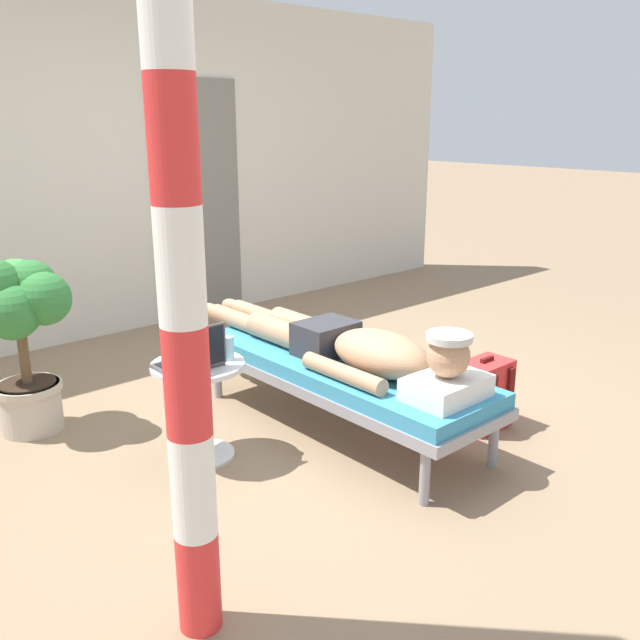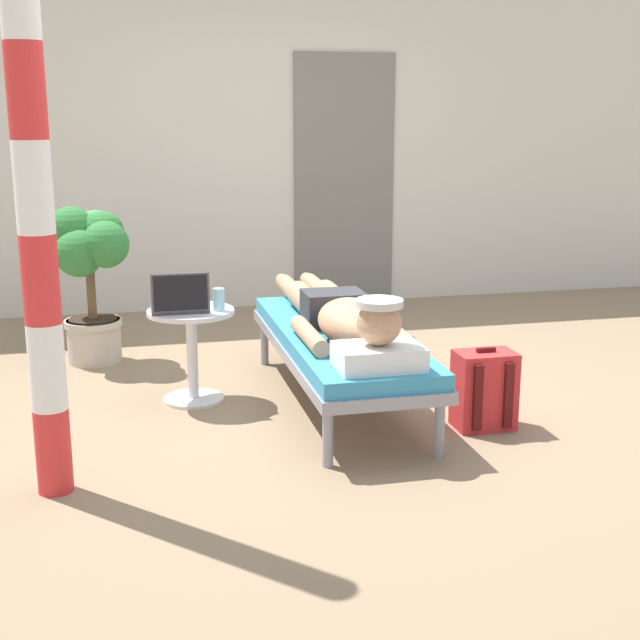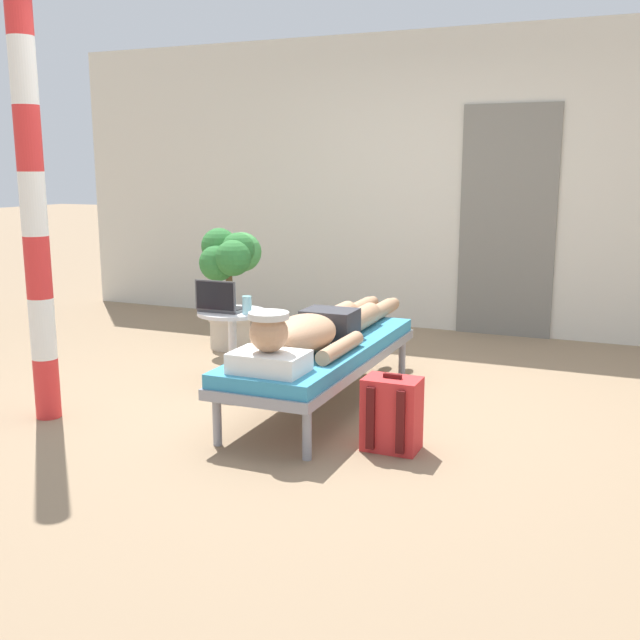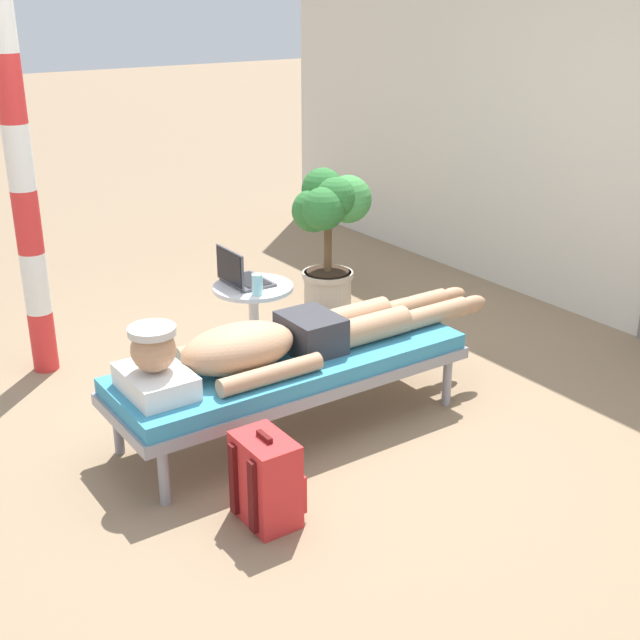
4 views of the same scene
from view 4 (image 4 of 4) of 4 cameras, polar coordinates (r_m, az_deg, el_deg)
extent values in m
plane|color=#8C7256|center=(4.53, -0.37, -7.01)|extent=(40.00, 40.00, 0.00)
cube|color=beige|center=(5.87, 20.93, 12.25)|extent=(7.60, 0.20, 2.70)
cylinder|color=gray|center=(5.08, 4.50, -2.01)|extent=(0.05, 0.05, 0.28)
cylinder|color=gray|center=(4.71, 8.62, -4.18)|extent=(0.05, 0.05, 0.28)
cylinder|color=gray|center=(4.32, -13.56, -7.14)|extent=(0.05, 0.05, 0.28)
cylinder|color=gray|center=(3.88, -10.56, -10.42)|extent=(0.05, 0.05, 0.28)
cube|color=gray|center=(4.35, -1.98, -3.71)|extent=(0.64, 1.90, 0.06)
cube|color=teal|center=(4.32, -1.99, -2.88)|extent=(0.61, 1.86, 0.08)
cube|color=white|center=(3.97, -11.08, -4.11)|extent=(0.40, 0.28, 0.11)
sphere|color=tan|center=(3.91, -11.25, -2.00)|extent=(0.21, 0.21, 0.21)
cylinder|color=silver|center=(3.87, -11.35, -0.72)|extent=(0.22, 0.22, 0.03)
ellipsoid|color=tan|center=(4.12, -5.56, -1.90)|extent=(0.35, 0.60, 0.23)
cylinder|color=tan|center=(4.35, -6.37, -1.63)|extent=(0.09, 0.55, 0.09)
cylinder|color=tan|center=(4.00, -3.35, -3.71)|extent=(0.09, 0.55, 0.09)
cube|color=#333338|center=(4.33, -0.59, -0.86)|extent=(0.33, 0.26, 0.19)
cylinder|color=tan|center=(4.59, 2.34, 0.18)|extent=(0.15, 0.42, 0.15)
cylinder|color=tan|center=(4.85, 6.42, 1.02)|extent=(0.11, 0.44, 0.11)
ellipsoid|color=tan|center=(5.03, 8.93, 1.63)|extent=(0.09, 0.20, 0.10)
cylinder|color=tan|center=(4.46, 3.64, -0.48)|extent=(0.15, 0.42, 0.15)
cylinder|color=tan|center=(4.73, 7.75, 0.42)|extent=(0.11, 0.44, 0.11)
ellipsoid|color=tan|center=(4.92, 10.27, 1.06)|extent=(0.09, 0.20, 0.10)
cylinder|color=silver|center=(5.20, -4.41, -3.00)|extent=(0.34, 0.34, 0.02)
cylinder|color=silver|center=(5.10, -4.49, -0.46)|extent=(0.06, 0.06, 0.48)
cylinder|color=silver|center=(5.01, -4.57, 2.21)|extent=(0.48, 0.48, 0.02)
cube|color=#4C4C51|center=(5.05, -4.92, 2.62)|extent=(0.31, 0.22, 0.02)
cube|color=black|center=(5.05, -4.83, 2.74)|extent=(0.27, 0.15, 0.00)
cube|color=#4C4C51|center=(4.96, -6.13, 3.59)|extent=(0.31, 0.01, 0.21)
cube|color=black|center=(4.96, -6.21, 3.58)|extent=(0.29, 0.00, 0.19)
cylinder|color=#99D8E5|center=(4.83, -4.29, 2.42)|extent=(0.06, 0.06, 0.12)
cube|color=red|center=(3.69, -3.72, -10.77)|extent=(0.30, 0.20, 0.40)
cube|color=red|center=(3.78, -2.10, -11.13)|extent=(0.23, 0.04, 0.18)
cube|color=#531212|center=(3.71, -5.90, -10.70)|extent=(0.04, 0.02, 0.34)
cube|color=#531212|center=(3.59, -4.59, -11.89)|extent=(0.04, 0.02, 0.34)
cube|color=#531212|center=(3.58, -3.80, -7.91)|extent=(0.10, 0.02, 0.02)
cylinder|color=#BFB29E|center=(6.04, 0.52, 2.02)|extent=(0.34, 0.34, 0.28)
cylinder|color=#BFB29E|center=(6.00, 0.53, 3.10)|extent=(0.37, 0.37, 0.04)
cylinder|color=#332319|center=(5.99, 0.53, 3.33)|extent=(0.31, 0.31, 0.01)
cylinder|color=brown|center=(5.93, 0.53, 5.20)|extent=(0.06, 0.06, 0.42)
sphere|color=#2D7233|center=(5.77, 1.08, 8.32)|extent=(0.28, 0.28, 0.28)
sphere|color=#429347|center=(5.88, 1.91, 8.21)|extent=(0.33, 0.33, 0.33)
sphere|color=#38843D|center=(6.03, 1.14, 8.41)|extent=(0.27, 0.27, 0.27)
sphere|color=#2D7233|center=(5.93, 0.18, 8.88)|extent=(0.30, 0.30, 0.30)
sphere|color=#2D7233|center=(5.87, -0.46, 7.45)|extent=(0.30, 0.30, 0.30)
sphere|color=#2D7233|center=(5.71, 0.22, 7.56)|extent=(0.29, 0.29, 0.29)
cylinder|color=red|center=(5.34, -18.27, -1.34)|extent=(0.15, 0.15, 0.37)
cylinder|color=white|center=(5.21, -18.75, 2.40)|extent=(0.15, 0.15, 0.37)
cylinder|color=red|center=(5.11, -19.24, 6.31)|extent=(0.15, 0.15, 0.37)
cylinder|color=white|center=(5.03, -19.77, 10.36)|extent=(0.15, 0.15, 0.37)
cylinder|color=red|center=(4.98, -20.32, 14.51)|extent=(0.15, 0.15, 0.37)
cylinder|color=white|center=(4.95, -20.90, 18.73)|extent=(0.15, 0.15, 0.37)
camera|label=1|loc=(5.87, -40.70, 12.26)|focal=38.58mm
camera|label=2|loc=(5.12, -62.07, 3.58)|focal=49.21mm
camera|label=3|loc=(2.73, -83.40, -12.86)|focal=42.20mm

